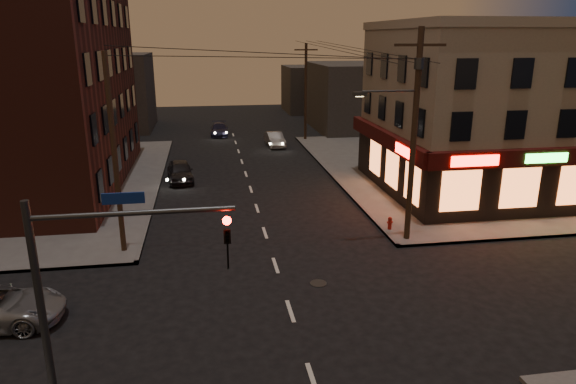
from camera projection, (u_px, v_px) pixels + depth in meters
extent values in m
plane|color=black|center=(290.00, 311.00, 18.90)|extent=(120.00, 120.00, 0.00)
cube|color=#514F4C|center=(480.00, 167.00, 39.58)|extent=(24.00, 28.00, 0.15)
cube|color=gray|center=(503.00, 111.00, 32.61)|extent=(15.00, 12.00, 10.00)
cube|color=gray|center=(514.00, 25.00, 31.09)|extent=(15.20, 12.20, 0.50)
cube|color=black|center=(557.00, 187.00, 27.95)|extent=(15.12, 0.25, 3.40)
cube|color=black|center=(389.00, 166.00, 32.43)|extent=(0.25, 12.12, 3.40)
cube|color=#3A0B09|center=(566.00, 156.00, 27.14)|extent=(15.60, 0.50, 0.90)
cube|color=#3A0B09|center=(386.00, 138.00, 31.86)|extent=(0.50, 12.60, 0.90)
cube|color=#FF140C|center=(475.00, 161.00, 26.08)|extent=(2.60, 0.06, 0.55)
cube|color=#26FF3F|center=(547.00, 158.00, 26.69)|extent=(2.40, 0.06, 0.50)
cube|color=#FF140C|center=(404.00, 151.00, 28.23)|extent=(0.06, 2.60, 0.55)
cube|color=orange|center=(549.00, 187.00, 27.68)|extent=(12.40, 0.08, 2.20)
cube|color=orange|center=(392.00, 169.00, 31.43)|extent=(0.08, 8.40, 2.20)
cube|color=#4B1F18|center=(18.00, 87.00, 32.71)|extent=(12.00, 20.00, 13.00)
cube|color=#3F3D3A|center=(360.00, 96.00, 55.93)|extent=(10.00, 12.00, 7.00)
cube|color=#3F3D3A|center=(108.00, 92.00, 55.44)|extent=(9.00, 10.00, 8.00)
cube|color=#3F3D3A|center=(315.00, 89.00, 69.00)|extent=(8.00, 8.00, 6.00)
cylinder|color=#382619|center=(414.00, 138.00, 23.93)|extent=(0.28, 0.28, 10.00)
cube|color=#382619|center=(420.00, 45.00, 22.71)|extent=(2.40, 0.12, 0.12)
cylinder|color=#333538|center=(419.00, 64.00, 22.95)|extent=(0.44, 0.44, 0.50)
cylinder|color=#333538|center=(390.00, 91.00, 23.09)|extent=(2.60, 0.10, 0.10)
cube|color=#333538|center=(360.00, 94.00, 22.91)|extent=(0.60, 0.25, 0.18)
cube|color=#FFD88C|center=(360.00, 96.00, 22.94)|extent=(0.35, 0.15, 0.04)
cylinder|color=#382619|center=(306.00, 92.00, 48.83)|extent=(0.26, 0.26, 9.00)
cylinder|color=#382619|center=(115.00, 156.00, 22.66)|extent=(0.24, 0.24, 9.00)
cylinder|color=#333538|center=(45.00, 334.00, 11.68)|extent=(0.18, 0.18, 6.40)
cylinder|color=#333538|center=(134.00, 213.00, 11.20)|extent=(4.40, 0.12, 0.12)
imported|color=black|center=(227.00, 229.00, 11.65)|extent=(0.16, 0.20, 1.00)
sphere|color=#FF0C05|center=(227.00, 221.00, 11.47)|extent=(0.20, 0.20, 0.20)
cube|color=navy|center=(123.00, 198.00, 11.07)|extent=(0.90, 0.05, 0.25)
imported|color=black|center=(180.00, 171.00, 35.79)|extent=(2.11, 4.32, 1.42)
imported|color=slate|center=(275.00, 139.00, 47.22)|extent=(1.64, 4.03, 1.30)
imported|color=black|center=(219.00, 129.00, 52.50)|extent=(1.87, 4.31, 1.24)
cylinder|color=maroon|center=(390.00, 224.00, 26.49)|extent=(0.21, 0.21, 0.54)
sphere|color=maroon|center=(390.00, 219.00, 26.41)|extent=(0.21, 0.21, 0.21)
cylinder|color=maroon|center=(390.00, 222.00, 26.46)|extent=(0.29, 0.12, 0.11)
cylinder|color=maroon|center=(390.00, 222.00, 26.46)|extent=(0.12, 0.29, 0.11)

